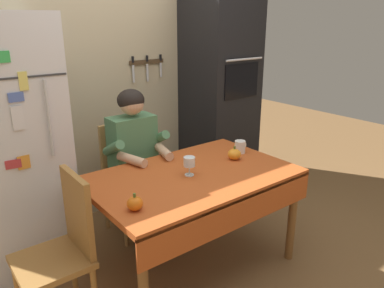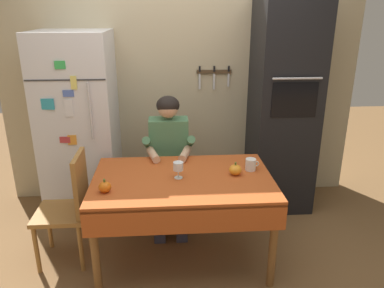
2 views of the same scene
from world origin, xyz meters
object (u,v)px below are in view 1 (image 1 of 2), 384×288
at_px(pumpkin_medium, 234,154).
at_px(pumpkin_large, 135,203).
at_px(dining_table, 194,186).
at_px(chair_left_side, 64,245).
at_px(wall_oven, 219,92).
at_px(coffee_mug, 240,147).
at_px(chair_behind_person, 127,173).
at_px(refrigerator, 10,147).
at_px(seated_person, 137,154).
at_px(wine_glass, 189,162).

bearing_deg(pumpkin_medium, pumpkin_large, -166.99).
bearing_deg(dining_table, chair_left_side, 175.15).
relative_size(wall_oven, chair_left_side, 2.26).
distance_m(dining_table, chair_left_side, 0.92).
bearing_deg(coffee_mug, pumpkin_large, -164.65).
height_order(chair_behind_person, pumpkin_medium, chair_behind_person).
relative_size(coffee_mug, pumpkin_medium, 1.06).
bearing_deg(refrigerator, dining_table, -42.91).
bearing_deg(chair_behind_person, dining_table, -82.92).
xyz_separation_m(dining_table, seated_person, (-0.10, 0.60, 0.08)).
height_order(chair_left_side, pumpkin_medium, chair_left_side).
bearing_deg(chair_left_side, pumpkin_medium, -1.48).
distance_m(pumpkin_large, pumpkin_medium, 1.01).
bearing_deg(chair_left_side, coffee_mug, 1.86).
xyz_separation_m(chair_behind_person, coffee_mug, (0.66, -0.67, 0.28)).
xyz_separation_m(chair_behind_person, chair_left_side, (-0.80, -0.72, 0.00)).
xyz_separation_m(wall_oven, chair_left_side, (-1.95, -0.85, -0.54)).
xyz_separation_m(refrigerator, chair_behind_person, (0.85, -0.09, -0.39)).
bearing_deg(refrigerator, chair_behind_person, -6.06).
xyz_separation_m(wall_oven, pumpkin_medium, (-0.63, -0.88, -0.27)).
relative_size(seated_person, coffee_mug, 11.08).
distance_m(wall_oven, coffee_mug, 0.97).
height_order(dining_table, coffee_mug, coffee_mug).
xyz_separation_m(refrigerator, pumpkin_large, (0.38, -1.07, -0.12)).
height_order(dining_table, chair_behind_person, chair_behind_person).
bearing_deg(wall_oven, dining_table, -138.69).
bearing_deg(coffee_mug, wine_glass, -169.42).
bearing_deg(chair_behind_person, wall_oven, 6.46).
xyz_separation_m(chair_left_side, pumpkin_medium, (1.32, -0.03, 0.27)).
xyz_separation_m(refrigerator, wine_glass, (0.92, -0.87, -0.07)).
height_order(refrigerator, seated_person, refrigerator).
xyz_separation_m(seated_person, chair_left_side, (-0.80, -0.53, -0.23)).
relative_size(chair_behind_person, pumpkin_large, 9.20).
xyz_separation_m(refrigerator, dining_table, (0.95, -0.88, -0.24)).
distance_m(refrigerator, coffee_mug, 1.69).
bearing_deg(wall_oven, chair_behind_person, -173.54).
height_order(chair_left_side, wine_glass, chair_left_side).
bearing_deg(wine_glass, pumpkin_large, -159.61).
relative_size(dining_table, pumpkin_large, 13.84).
distance_m(chair_behind_person, pumpkin_large, 1.12).
height_order(refrigerator, wall_oven, wall_oven).
bearing_deg(dining_table, refrigerator, 137.09).
xyz_separation_m(wall_oven, seated_person, (-1.15, -0.32, -0.31)).
bearing_deg(refrigerator, pumpkin_medium, -31.56).
relative_size(coffee_mug, pumpkin_large, 1.11).
xyz_separation_m(dining_table, chair_left_side, (-0.90, 0.08, -0.14)).
xyz_separation_m(wine_glass, pumpkin_large, (-0.53, -0.20, -0.05)).
bearing_deg(wine_glass, coffee_mug, 10.58).
distance_m(refrigerator, chair_left_side, 0.90).
height_order(wine_glass, pumpkin_large, wine_glass).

